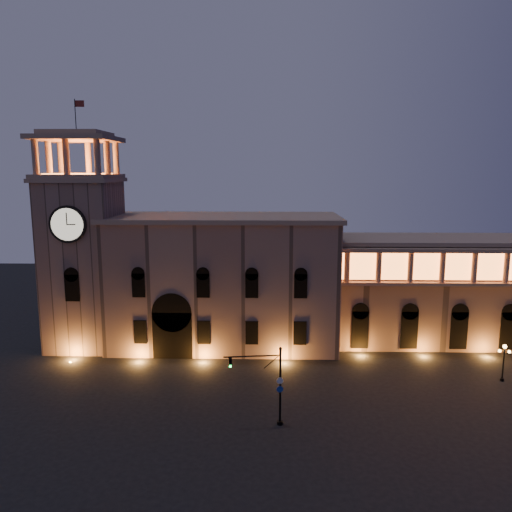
% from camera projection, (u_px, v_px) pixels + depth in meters
% --- Properties ---
extents(ground, '(160.00, 160.00, 0.00)m').
position_uv_depth(ground, '(225.00, 422.00, 47.13)').
color(ground, black).
rests_on(ground, ground).
extents(government_building, '(30.80, 12.80, 17.60)m').
position_uv_depth(government_building, '(223.00, 281.00, 67.30)').
color(government_building, '#89695A').
rests_on(government_building, ground).
extents(clock_tower, '(9.80, 9.80, 32.40)m').
position_uv_depth(clock_tower, '(84.00, 254.00, 66.14)').
color(clock_tower, '#89695A').
rests_on(clock_tower, ground).
extents(colonnade_wing, '(40.60, 11.50, 14.50)m').
position_uv_depth(colonnade_wing, '(471.00, 289.00, 68.72)').
color(colonnade_wing, '#846354').
rests_on(colonnade_wing, ground).
extents(traffic_light, '(5.50, 1.07, 7.58)m').
position_uv_depth(traffic_light, '(270.00, 385.00, 45.99)').
color(traffic_light, black).
rests_on(traffic_light, ground).
extents(street_lamp_near, '(1.45, 0.57, 4.28)m').
position_uv_depth(street_lamp_near, '(504.00, 359.00, 55.95)').
color(street_lamp_near, black).
rests_on(street_lamp_near, ground).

